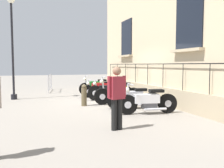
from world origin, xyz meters
TOP-DOWN VIEW (x-y plane):
  - ground_plane at (0.00, 0.00)m, footprint 60.00×60.00m
  - building_facade at (-2.28, -0.00)m, footprint 0.82×12.78m
  - motorcycle_green at (-0.24, -2.78)m, footprint 2.03×0.67m
  - motorcycle_red at (-0.23, -1.76)m, footprint 2.10×0.72m
  - motorcycle_black at (-0.24, -0.55)m, footprint 2.06×0.76m
  - motorcycle_yellow at (-0.20, 0.60)m, footprint 2.05×0.58m
  - motorcycle_silver at (-0.40, 1.70)m, footprint 1.99×0.80m
  - motorcycle_white at (-0.43, 2.80)m, footprint 2.06×0.70m
  - lamppost at (3.98, -2.32)m, footprint 0.35×0.35m
  - crowd_barrier at (2.06, -5.49)m, footprint 0.45×2.46m
  - bollard at (1.23, 0.54)m, footprint 0.22×0.22m
  - pedestrian_walking at (1.22, 4.33)m, footprint 0.52×0.29m

SIDE VIEW (x-z plane):
  - ground_plane at x=0.00m, z-range 0.00..0.00m
  - motorcycle_silver at x=-0.40m, z-range -0.09..0.86m
  - motorcycle_black at x=-0.24m, z-range -0.08..0.90m
  - motorcycle_white at x=-0.43m, z-range -0.09..0.93m
  - motorcycle_yellow at x=-0.20m, z-range -0.16..1.00m
  - motorcycle_red at x=-0.23m, z-range -0.03..0.88m
  - bollard at x=1.23m, z-range 0.00..0.87m
  - motorcycle_green at x=-0.24m, z-range -0.10..0.97m
  - crowd_barrier at x=2.06m, z-range 0.04..1.09m
  - pedestrian_walking at x=1.22m, z-range 0.10..1.68m
  - lamppost at x=3.98m, z-range 0.43..5.24m
  - building_facade at x=-2.28m, z-range -0.11..7.55m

